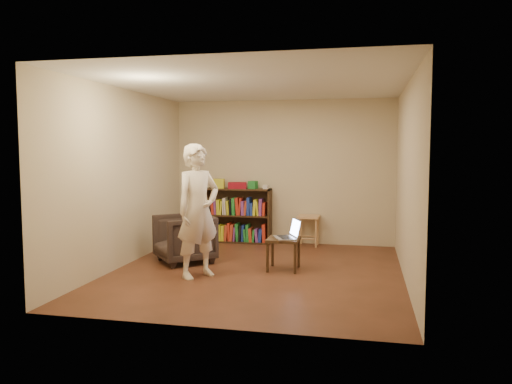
% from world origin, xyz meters
% --- Properties ---
extents(floor, '(4.50, 4.50, 0.00)m').
position_xyz_m(floor, '(0.00, 0.00, 0.00)').
color(floor, '#442516').
rests_on(floor, ground).
extents(ceiling, '(4.50, 4.50, 0.00)m').
position_xyz_m(ceiling, '(0.00, 0.00, 2.60)').
color(ceiling, silver).
rests_on(ceiling, wall_back).
extents(wall_back, '(4.00, 0.00, 4.00)m').
position_xyz_m(wall_back, '(0.00, 2.25, 1.30)').
color(wall_back, '#BBA98D').
rests_on(wall_back, floor).
extents(wall_left, '(0.00, 4.50, 4.50)m').
position_xyz_m(wall_left, '(-2.00, 0.00, 1.30)').
color(wall_left, '#BBA98D').
rests_on(wall_left, floor).
extents(wall_right, '(0.00, 4.50, 4.50)m').
position_xyz_m(wall_right, '(2.00, 0.00, 1.30)').
color(wall_right, '#BBA98D').
rests_on(wall_right, floor).
extents(bookshelf, '(1.20, 0.30, 1.00)m').
position_xyz_m(bookshelf, '(-0.79, 2.09, 0.44)').
color(bookshelf, black).
rests_on(bookshelf, floor).
extents(box_yellow, '(0.23, 0.19, 0.17)m').
position_xyz_m(box_yellow, '(-1.17, 2.05, 1.09)').
color(box_yellow, gold).
rests_on(box_yellow, bookshelf).
extents(red_cloth, '(0.38, 0.31, 0.11)m').
position_xyz_m(red_cloth, '(-0.82, 2.08, 1.06)').
color(red_cloth, maroon).
rests_on(red_cloth, bookshelf).
extents(box_green, '(0.17, 0.17, 0.14)m').
position_xyz_m(box_green, '(-0.52, 2.09, 1.07)').
color(box_green, '#1F772E').
rests_on(box_green, bookshelf).
extents(box_white, '(0.10, 0.10, 0.07)m').
position_xyz_m(box_white, '(-0.28, 2.07, 1.04)').
color(box_white, beige).
rests_on(box_white, bookshelf).
extents(stool, '(0.38, 0.38, 0.54)m').
position_xyz_m(stool, '(0.50, 2.03, 0.44)').
color(stool, '#A4734F').
rests_on(stool, floor).
extents(armchair, '(1.12, 1.11, 0.73)m').
position_xyz_m(armchair, '(-1.20, 0.35, 0.36)').
color(armchair, '#2F231F').
rests_on(armchair, floor).
extents(side_table, '(0.45, 0.45, 0.46)m').
position_xyz_m(side_table, '(0.35, 0.19, 0.38)').
color(side_table, '#301F10').
rests_on(side_table, floor).
extents(laptop, '(0.46, 0.48, 0.28)m').
position_xyz_m(laptop, '(0.42, 0.19, 0.52)').
color(laptop, '#B8B8BD').
rests_on(laptop, side_table).
extents(person, '(0.73, 0.78, 1.79)m').
position_xyz_m(person, '(-0.71, -0.43, 0.90)').
color(person, beige).
rests_on(person, floor).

